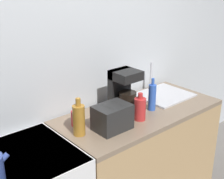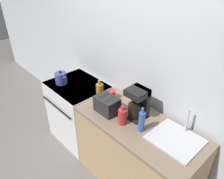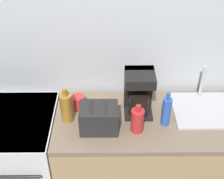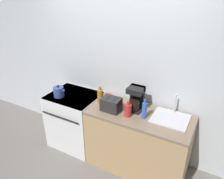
{
  "view_description": "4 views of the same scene",
  "coord_description": "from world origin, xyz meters",
  "px_view_note": "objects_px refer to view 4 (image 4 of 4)",
  "views": [
    {
      "loc": [
        -1.17,
        -1.27,
        1.96
      ],
      "look_at": [
        0.2,
        0.33,
        1.16
      ],
      "focal_mm": 50.0,
      "sensor_mm": 36.0,
      "label": 1
    },
    {
      "loc": [
        1.57,
        -1.05,
        2.37
      ],
      "look_at": [
        0.05,
        0.37,
        1.09
      ],
      "focal_mm": 35.0,
      "sensor_mm": 36.0,
      "label": 2
    },
    {
      "loc": [
        0.19,
        -1.32,
        2.39
      ],
      "look_at": [
        0.21,
        0.4,
        1.1
      ],
      "focal_mm": 50.0,
      "sensor_mm": 36.0,
      "label": 3
    },
    {
      "loc": [
        1.33,
        -1.98,
        2.49
      ],
      "look_at": [
        0.05,
        0.39,
        1.13
      ],
      "focal_mm": 35.0,
      "sensor_mm": 36.0,
      "label": 4
    }
  ],
  "objects_px": {
    "bottle_amber": "(100,96)",
    "bottle_blue": "(144,110)",
    "coffee_maker": "(136,98)",
    "bottle_red": "(128,110)",
    "stove": "(75,119)",
    "toaster": "(111,104)",
    "kettle": "(59,92)",
    "cup_red": "(109,97)"
  },
  "relations": [
    {
      "from": "bottle_amber",
      "to": "bottle_blue",
      "type": "height_order",
      "value": "same"
    },
    {
      "from": "coffee_maker",
      "to": "bottle_red",
      "type": "bearing_deg",
      "value": -95.81
    },
    {
      "from": "bottle_red",
      "to": "bottle_blue",
      "type": "xyz_separation_m",
      "value": [
        0.2,
        0.06,
        0.02
      ]
    },
    {
      "from": "stove",
      "to": "toaster",
      "type": "xyz_separation_m",
      "value": [
        0.71,
        -0.09,
        0.53
      ]
    },
    {
      "from": "coffee_maker",
      "to": "bottle_red",
      "type": "relative_size",
      "value": 1.59
    },
    {
      "from": "toaster",
      "to": "bottle_red",
      "type": "height_order",
      "value": "bottle_red"
    },
    {
      "from": "toaster",
      "to": "bottle_amber",
      "type": "xyz_separation_m",
      "value": [
        -0.22,
        0.09,
        0.02
      ]
    },
    {
      "from": "kettle",
      "to": "coffee_maker",
      "type": "relative_size",
      "value": 0.57
    },
    {
      "from": "bottle_amber",
      "to": "kettle",
      "type": "bearing_deg",
      "value": -169.49
    },
    {
      "from": "coffee_maker",
      "to": "stove",
      "type": "bearing_deg",
      "value": -174.8
    },
    {
      "from": "kettle",
      "to": "toaster",
      "type": "height_order",
      "value": "kettle"
    },
    {
      "from": "bottle_red",
      "to": "cup_red",
      "type": "xyz_separation_m",
      "value": [
        -0.41,
        0.23,
        -0.03
      ]
    },
    {
      "from": "kettle",
      "to": "toaster",
      "type": "xyz_separation_m",
      "value": [
        0.88,
        0.03,
        0.01
      ]
    },
    {
      "from": "kettle",
      "to": "cup_red",
      "type": "xyz_separation_m",
      "value": [
        0.73,
        0.25,
        -0.02
      ]
    },
    {
      "from": "toaster",
      "to": "stove",
      "type": "bearing_deg",
      "value": 172.54
    },
    {
      "from": "bottle_blue",
      "to": "kettle",
      "type": "bearing_deg",
      "value": -176.81
    },
    {
      "from": "kettle",
      "to": "coffee_maker",
      "type": "height_order",
      "value": "coffee_maker"
    },
    {
      "from": "toaster",
      "to": "coffee_maker",
      "type": "xyz_separation_m",
      "value": [
        0.28,
        0.18,
        0.08
      ]
    },
    {
      "from": "toaster",
      "to": "cup_red",
      "type": "height_order",
      "value": "toaster"
    },
    {
      "from": "stove",
      "to": "toaster",
      "type": "bearing_deg",
      "value": -7.46
    },
    {
      "from": "kettle",
      "to": "bottle_amber",
      "type": "xyz_separation_m",
      "value": [
        0.66,
        0.12,
        0.03
      ]
    },
    {
      "from": "toaster",
      "to": "kettle",
      "type": "bearing_deg",
      "value": -177.79
    },
    {
      "from": "cup_red",
      "to": "coffee_maker",
      "type": "bearing_deg",
      "value": -3.71
    },
    {
      "from": "stove",
      "to": "bottle_blue",
      "type": "xyz_separation_m",
      "value": [
        1.17,
        -0.05,
        0.55
      ]
    },
    {
      "from": "kettle",
      "to": "toaster",
      "type": "distance_m",
      "value": 0.88
    },
    {
      "from": "stove",
      "to": "cup_red",
      "type": "xyz_separation_m",
      "value": [
        0.56,
        0.12,
        0.5
      ]
    },
    {
      "from": "stove",
      "to": "kettle",
      "type": "xyz_separation_m",
      "value": [
        -0.17,
        -0.13,
        0.52
      ]
    },
    {
      "from": "toaster",
      "to": "bottle_amber",
      "type": "bearing_deg",
      "value": 158.53
    },
    {
      "from": "toaster",
      "to": "coffee_maker",
      "type": "distance_m",
      "value": 0.34
    },
    {
      "from": "toaster",
      "to": "bottle_blue",
      "type": "bearing_deg",
      "value": 5.09
    },
    {
      "from": "bottle_blue",
      "to": "bottle_amber",
      "type": "bearing_deg",
      "value": 176.01
    },
    {
      "from": "kettle",
      "to": "cup_red",
      "type": "relative_size",
      "value": 1.78
    },
    {
      "from": "coffee_maker",
      "to": "bottle_blue",
      "type": "height_order",
      "value": "coffee_maker"
    },
    {
      "from": "kettle",
      "to": "bottle_red",
      "type": "height_order",
      "value": "bottle_red"
    },
    {
      "from": "bottle_red",
      "to": "bottle_blue",
      "type": "distance_m",
      "value": 0.21
    },
    {
      "from": "stove",
      "to": "coffee_maker",
      "type": "height_order",
      "value": "coffee_maker"
    },
    {
      "from": "bottle_blue",
      "to": "coffee_maker",
      "type": "bearing_deg",
      "value": 141.3
    },
    {
      "from": "coffee_maker",
      "to": "cup_red",
      "type": "bearing_deg",
      "value": 176.29
    },
    {
      "from": "bottle_blue",
      "to": "stove",
      "type": "bearing_deg",
      "value": 177.41
    },
    {
      "from": "coffee_maker",
      "to": "bottle_blue",
      "type": "xyz_separation_m",
      "value": [
        0.18,
        -0.14,
        -0.06
      ]
    },
    {
      "from": "coffee_maker",
      "to": "toaster",
      "type": "bearing_deg",
      "value": -146.49
    },
    {
      "from": "coffee_maker",
      "to": "bottle_blue",
      "type": "distance_m",
      "value": 0.24
    }
  ]
}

